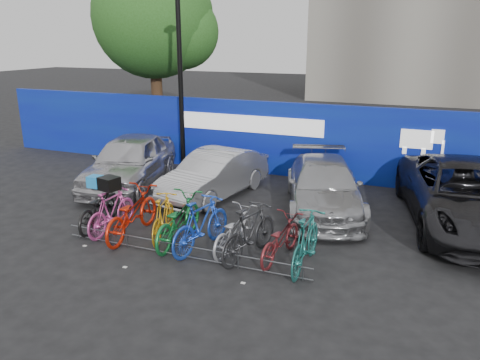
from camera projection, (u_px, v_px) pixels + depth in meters
The scene contains 21 objects.
ground at pixel (194, 246), 10.21m from camera, with size 100.00×100.00×0.00m, color black.
hoarding at pixel (279, 139), 15.17m from camera, with size 22.00×0.18×2.40m.
tree at pixel (158, 20), 20.08m from camera, with size 5.40×5.20×7.80m.
lamppost at pixel (180, 72), 15.19m from camera, with size 0.25×0.50×6.11m.
bike_rack at pixel (180, 250), 9.63m from camera, with size 5.60×0.03×0.30m.
car_0 at pixel (130, 161), 14.13m from camera, with size 1.85×4.60×1.57m, color #B4B3B8.
car_1 at pixel (214, 175), 13.20m from camera, with size 1.38×3.95×1.30m, color #AEAFB3.
car_2 at pixel (324, 186), 12.15m from camera, with size 1.84×4.53×1.31m, color #999A9D.
car_3 at pixel (467, 195), 11.05m from camera, with size 2.59×5.63×1.56m, color black.
bike_0 at pixel (99, 207), 11.12m from camera, with size 0.66×1.89×0.99m, color black.
bike_1 at pixel (112, 211), 10.80m from camera, with size 0.49×1.72×1.03m, color #CC4698.
bike_2 at pixel (132, 213), 10.56m from camera, with size 0.73×2.09×1.10m, color red.
bike_3 at pixel (163, 217), 10.49m from camera, with size 0.47×1.67×1.00m, color orange.
bike_4 at pixel (178, 220), 10.23m from camera, with size 0.71×2.03×1.07m, color #156F2F.
bike_5 at pixel (201, 224), 9.88m from camera, with size 0.54×1.91×1.15m, color blue.
bike_6 at pixel (234, 230), 9.88m from camera, with size 0.61×1.74×0.91m, color #A4A5AB.
bike_7 at pixel (249, 232), 9.50m from camera, with size 0.53×1.89×1.14m, color #252527.
bike_8 at pixel (280, 239), 9.48m from camera, with size 0.60×1.71×0.90m, color maroon.
bike_9 at pixel (306, 241), 9.08m from camera, with size 0.53×1.88×1.13m, color #1D655E.
cargo_crate at pixel (97, 182), 10.94m from camera, with size 0.37×0.29×0.27m, color #1D80CF.
cargo_topcase at pixel (109, 183), 10.61m from camera, with size 0.41×0.36×0.30m, color black.
Camera 1 is at (4.45, -8.27, 4.36)m, focal length 35.00 mm.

